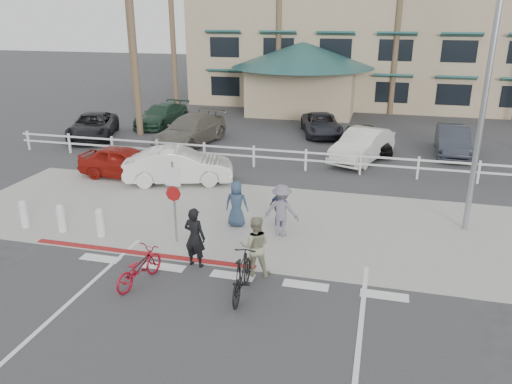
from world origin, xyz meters
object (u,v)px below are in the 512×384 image
(sign_post, at_px, (174,198))
(car_red_compact, at_px, (125,162))
(bike_red, at_px, (139,267))
(car_white_sedan, at_px, (179,166))
(bike_black, at_px, (242,275))

(sign_post, distance_m, car_red_compact, 7.24)
(bike_red, bearing_deg, car_white_sedan, -62.30)
(sign_post, relative_size, bike_black, 1.52)
(bike_black, bearing_deg, sign_post, -44.02)
(bike_black, xyz_separation_m, car_red_compact, (-7.49, 7.93, 0.11))
(car_white_sedan, height_order, car_red_compact, car_white_sedan)
(car_white_sedan, bearing_deg, bike_black, -165.57)
(bike_red, relative_size, car_white_sedan, 0.40)
(sign_post, bearing_deg, bike_black, -41.12)
(sign_post, bearing_deg, car_white_sedan, 111.78)
(bike_black, relative_size, car_white_sedan, 0.43)
(bike_black, distance_m, car_red_compact, 10.91)
(car_red_compact, bearing_deg, car_white_sedan, -90.14)
(car_white_sedan, bearing_deg, sign_post, -176.16)
(sign_post, distance_m, bike_red, 2.74)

